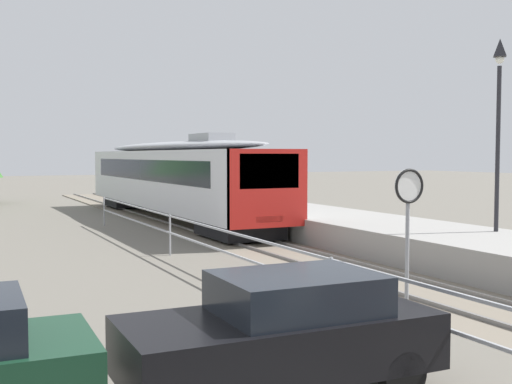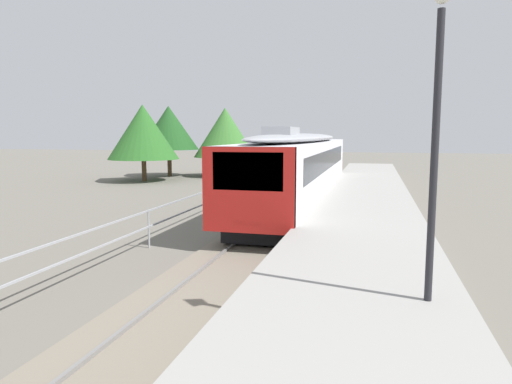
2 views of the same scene
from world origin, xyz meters
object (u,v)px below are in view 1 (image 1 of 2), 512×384
(commuter_train, at_px, (172,174))
(speed_limit_sign, at_px, (409,208))
(parked_hatchback_black, at_px, (283,333))
(platform_lamp_mid_platform, at_px, (499,98))

(commuter_train, distance_m, speed_limit_sign, 19.49)
(parked_hatchback_black, bearing_deg, platform_lamp_mid_platform, 31.11)
(commuter_train, height_order, parked_hatchback_black, commuter_train)
(speed_limit_sign, bearing_deg, platform_lamp_mid_platform, 32.91)
(commuter_train, distance_m, platform_lamp_mid_platform, 15.95)
(parked_hatchback_black, bearing_deg, speed_limit_sign, 27.46)
(platform_lamp_mid_platform, xyz_separation_m, speed_limit_sign, (-6.59, -4.27, -2.50))
(platform_lamp_mid_platform, height_order, speed_limit_sign, platform_lamp_mid_platform)
(commuter_train, height_order, platform_lamp_mid_platform, platform_lamp_mid_platform)
(commuter_train, xyz_separation_m, parked_hatchback_black, (-5.54, -21.16, -1.36))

